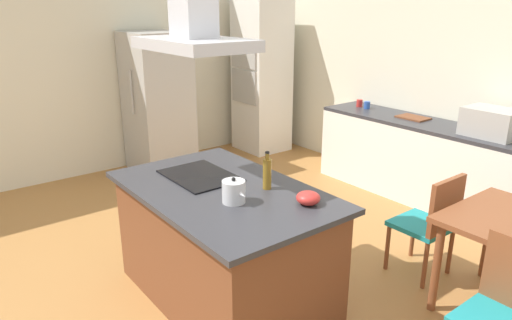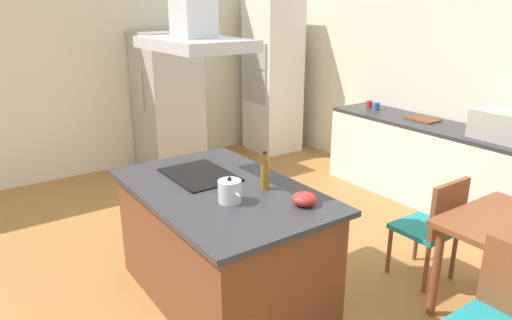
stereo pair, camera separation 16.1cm
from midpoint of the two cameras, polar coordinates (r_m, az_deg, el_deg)
ground at (r=4.67m, az=10.87°, el=-9.45°), size 16.00×16.00×0.00m
wall_back at (r=5.65m, az=23.80°, el=8.69°), size 7.20×0.10×2.70m
wall_left at (r=6.72m, az=-14.36°, el=11.02°), size 0.10×8.80×2.70m
kitchen_island at (r=3.58m, az=-5.17°, el=-10.12°), size 1.71×1.07×0.90m
cooktop at (r=3.64m, az=-8.06°, el=-1.90°), size 0.60×0.44×0.01m
tea_kettle at (r=3.13m, az=-4.17°, el=-3.85°), size 0.21×0.16×0.18m
olive_oil_bottle at (r=3.33m, az=-0.02°, el=-1.61°), size 0.06×0.06×0.28m
mixing_bowl at (r=3.12m, az=4.87°, el=-4.61°), size 0.16×0.16×0.09m
back_counter at (r=5.63m, az=19.17°, el=-0.26°), size 2.68×0.62×0.90m
countertop_microwave at (r=5.17m, az=25.83°, el=4.10°), size 0.50×0.38×0.28m
coffee_mug_red at (r=6.17m, az=11.69°, el=6.75°), size 0.08×0.08×0.09m
coffee_mug_blue at (r=6.07m, az=12.54°, el=6.50°), size 0.08×0.08×0.09m
cutting_board at (r=5.69m, az=17.71°, el=4.91°), size 0.34×0.24×0.02m
wall_oven_stack at (r=7.12m, az=0.02°, el=9.95°), size 0.70×0.66×2.20m
refrigerator at (r=6.36m, az=-12.50°, el=6.73°), size 0.80×0.73×1.82m
chair_facing_island at (r=3.15m, az=26.81°, el=-15.52°), size 0.42×0.42×0.89m
chair_at_left_end at (r=4.04m, az=19.45°, el=-6.86°), size 0.42×0.42×0.89m
range_hood at (r=3.42m, az=-9.00°, el=17.24°), size 0.90×0.55×0.78m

